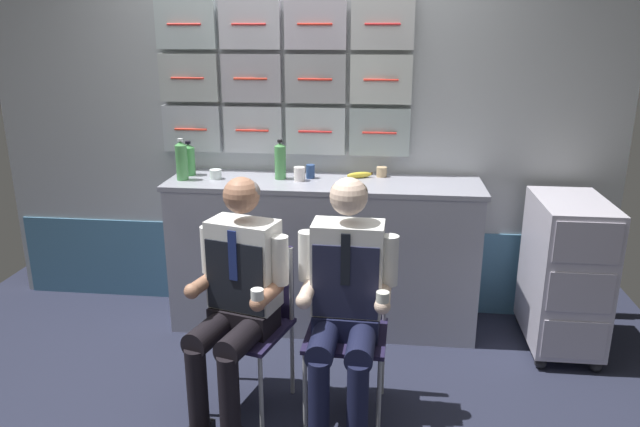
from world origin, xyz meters
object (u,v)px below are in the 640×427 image
crew_member_right (346,296)px  sparkling_bottle_green (189,159)px  crew_member_left (236,292)px  folding_chair_left (253,307)px  service_trolley (565,271)px  snack_banana (360,175)px  paper_cup_blue (299,174)px  folding_chair_right (348,311)px

crew_member_right → sparkling_bottle_green: bearing=135.1°
crew_member_left → folding_chair_left: bearing=74.5°
service_trolley → sparkling_bottle_green: sparkling_bottle_green is taller
sparkling_bottle_green → snack_banana: sparkling_bottle_green is taller
service_trolley → crew_member_left: (-1.80, -0.87, 0.17)m
crew_member_right → service_trolley: bearing=34.6°
service_trolley → crew_member_right: (-1.27, -0.87, 0.18)m
folding_chair_left → paper_cup_blue: size_ratio=9.65×
crew_member_left → crew_member_right: 0.53m
service_trolley → paper_cup_blue: (-1.64, 0.16, 0.52)m
folding_chair_left → snack_banana: snack_banana is taller
crew_member_left → sparkling_bottle_green: crew_member_left is taller
folding_chair_right → snack_banana: (-0.00, 0.99, 0.48)m
service_trolley → folding_chair_right: size_ratio=1.12×
crew_member_right → snack_banana: crew_member_right is taller
folding_chair_left → snack_banana: size_ratio=4.91×
crew_member_right → sparkling_bottle_green: size_ratio=5.54×
crew_member_left → folding_chair_right: crew_member_left is taller
paper_cup_blue → snack_banana: size_ratio=0.51×
crew_member_right → folding_chair_right: bearing=88.1°
folding_chair_left → snack_banana: 1.21m
paper_cup_blue → snack_banana: (0.38, 0.11, -0.03)m
folding_chair_right → crew_member_right: crew_member_right is taller
folding_chair_right → service_trolley: bearing=29.4°
folding_chair_right → crew_member_right: size_ratio=0.68×
folding_chair_right → crew_member_right: bearing=-91.9°
folding_chair_right → crew_member_right: 0.23m
crew_member_left → paper_cup_blue: crew_member_left is taller
service_trolley → snack_banana: size_ratio=5.52×
folding_chair_left → snack_banana: bearing=63.4°
crew_member_left → crew_member_right: crew_member_right is taller
folding_chair_left → crew_member_left: crew_member_left is taller
crew_member_left → crew_member_right: bearing=-0.2°
service_trolley → snack_banana: 1.38m
paper_cup_blue → folding_chair_right: bearing=-66.7°
crew_member_left → paper_cup_blue: (0.16, 1.03, 0.35)m
sparkling_bottle_green → paper_cup_blue: (0.74, -0.07, -0.06)m
snack_banana → crew_member_right: bearing=-90.2°
sparkling_bottle_green → snack_banana: 1.12m
crew_member_left → snack_banana: crew_member_left is taller
sparkling_bottle_green → paper_cup_blue: bearing=-5.6°
folding_chair_left → crew_member_left: bearing=-105.5°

